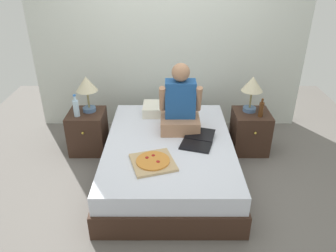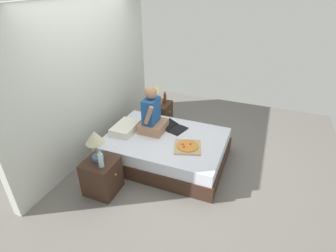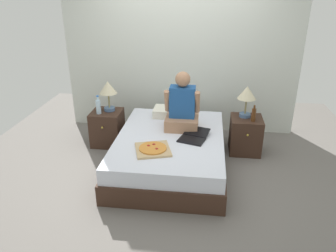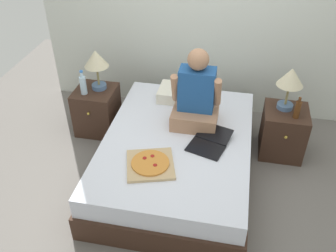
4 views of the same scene
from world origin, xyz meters
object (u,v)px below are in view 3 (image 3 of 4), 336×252
object	(u,v)px
water_bottle	(98,106)
beer_bottle	(254,115)
lamp_on_right_nightstand	(247,95)
laptop	(193,137)
bed	(170,151)
lamp_on_left_nightstand	(108,90)
nightstand_right	(245,135)
person_seated	(182,108)
pizza_box	(153,149)
nightstand_left	(107,128)

from	to	relation	value
water_bottle	beer_bottle	xyz separation A→B (m)	(2.21, -0.01, -0.02)
lamp_on_right_nightstand	laptop	bearing A→B (deg)	-136.68
bed	lamp_on_left_nightstand	size ratio (longest dim) A/B	4.36
water_bottle	nightstand_right	xyz separation A→B (m)	(2.14, 0.09, -0.37)
person_seated	pizza_box	distance (m)	0.82
lamp_on_right_nightstand	pizza_box	size ratio (longest dim) A/B	0.90
lamp_on_right_nightstand	nightstand_left	bearing A→B (deg)	-178.59
nightstand_left	laptop	bearing A→B (deg)	-24.56
nightstand_left	person_seated	world-z (taller)	person_seated
beer_bottle	person_seated	distance (m)	0.99
nightstand_left	lamp_on_right_nightstand	bearing A→B (deg)	1.41
nightstand_left	pizza_box	xyz separation A→B (m)	(0.87, -0.99, 0.21)
lamp_on_left_nightstand	laptop	xyz separation A→B (m)	(1.29, -0.66, -0.38)
water_bottle	nightstand_right	size ratio (longest dim) A/B	0.53
water_bottle	person_seated	size ratio (longest dim) A/B	0.35
bed	person_seated	size ratio (longest dim) A/B	2.51
bed	nightstand_left	distance (m)	1.17
water_bottle	pizza_box	world-z (taller)	water_bottle
nightstand_left	beer_bottle	size ratio (longest dim) A/B	2.28
person_seated	laptop	distance (m)	0.47
nightstand_right	lamp_on_right_nightstand	xyz separation A→B (m)	(-0.03, 0.05, 0.59)
lamp_on_right_nightstand	water_bottle	bearing A→B (deg)	-176.20
water_bottle	beer_bottle	world-z (taller)	water_bottle
bed	nightstand_right	world-z (taller)	nightstand_right
water_bottle	lamp_on_right_nightstand	distance (m)	2.12
lamp_on_right_nightstand	bed	bearing A→B (deg)	-148.67
water_bottle	beer_bottle	bearing A→B (deg)	-0.26
pizza_box	nightstand_right	bearing A→B (deg)	39.78
bed	laptop	bearing A→B (deg)	-9.40
water_bottle	person_seated	xyz separation A→B (m)	(1.23, -0.18, 0.10)
lamp_on_left_nightstand	pizza_box	distance (m)	1.38
bed	lamp_on_right_nightstand	bearing A→B (deg)	31.33
bed	pizza_box	bearing A→B (deg)	-110.22
nightstand_left	pizza_box	size ratio (longest dim) A/B	1.05
bed	nightstand_left	world-z (taller)	nightstand_left
water_bottle	lamp_on_right_nightstand	xyz separation A→B (m)	(2.11, 0.14, 0.22)
nightstand_left	laptop	world-z (taller)	same
lamp_on_left_nightstand	lamp_on_right_nightstand	world-z (taller)	same
laptop	pizza_box	distance (m)	0.60
bed	nightstand_right	distance (m)	1.17
bed	lamp_on_left_nightstand	distance (m)	1.32
nightstand_left	pizza_box	distance (m)	1.33
nightstand_left	water_bottle	bearing A→B (deg)	-131.65
person_seated	laptop	size ratio (longest dim) A/B	1.60
person_seated	water_bottle	bearing A→B (deg)	171.73
nightstand_left	water_bottle	distance (m)	0.39
lamp_on_left_nightstand	beer_bottle	xyz separation A→B (m)	(2.09, -0.15, -0.23)
bed	lamp_on_left_nightstand	xyz separation A→B (m)	(-0.99, 0.61, 0.63)
nightstand_right	laptop	distance (m)	0.97
nightstand_left	nightstand_right	distance (m)	2.06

